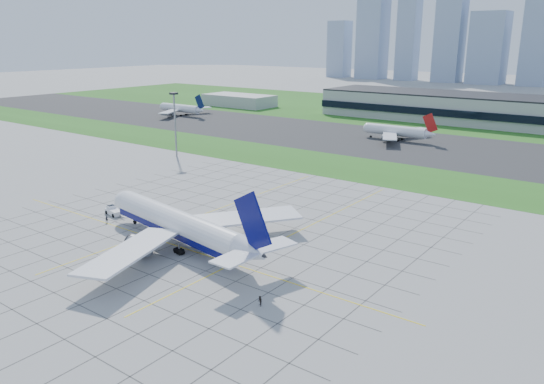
% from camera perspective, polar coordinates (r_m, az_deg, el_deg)
% --- Properties ---
extents(ground, '(1400.00, 1400.00, 0.00)m').
position_cam_1_polar(ground, '(125.67, -9.89, -5.34)').
color(ground, '#9C9C97').
rests_on(ground, ground).
extents(grass_median, '(700.00, 35.00, 0.04)m').
position_cam_1_polar(grass_median, '(195.34, 9.60, 2.41)').
color(grass_median, '#29601B').
rests_on(grass_median, ground).
extents(asphalt_taxiway, '(700.00, 75.00, 0.04)m').
position_cam_1_polar(asphalt_taxiway, '(244.54, 15.61, 4.78)').
color(asphalt_taxiway, '#383838').
rests_on(asphalt_taxiway, ground).
extents(grass_far, '(700.00, 145.00, 0.04)m').
position_cam_1_polar(grass_far, '(348.19, 22.40, 7.37)').
color(grass_far, '#29601B').
rests_on(grass_far, ground).
extents(apron_markings, '(120.00, 130.00, 0.03)m').
position_cam_1_polar(apron_markings, '(132.66, -6.28, -4.02)').
color(apron_markings, '#474744').
rests_on(apron_markings, ground).
extents(service_block, '(50.00, 25.00, 8.00)m').
position_cam_1_polar(service_block, '(382.19, -3.56, 9.81)').
color(service_block, '#B7B7B2').
rests_on(service_block, ground).
extents(light_mast, '(2.50, 2.50, 25.60)m').
position_cam_1_polar(light_mast, '(214.72, -10.42, 7.99)').
color(light_mast, gray).
rests_on(light_mast, ground).
extents(airliner, '(57.24, 57.55, 18.11)m').
position_cam_1_polar(airliner, '(122.44, -10.03, -3.46)').
color(airliner, white).
rests_on(airliner, ground).
extents(pushback_tug, '(8.52, 3.70, 2.34)m').
position_cam_1_polar(pushback_tug, '(148.79, -16.67, -1.96)').
color(pushback_tug, white).
rests_on(pushback_tug, ground).
extents(crew_near, '(0.77, 0.80, 1.84)m').
position_cam_1_polar(crew_near, '(143.14, -17.36, -2.78)').
color(crew_near, black).
rests_on(crew_near, ground).
extents(crew_far, '(1.18, 1.15, 1.91)m').
position_cam_1_polar(crew_far, '(95.44, -1.31, -11.66)').
color(crew_far, black).
rests_on(crew_far, ground).
extents(distant_jet_0, '(35.67, 42.66, 14.08)m').
position_cam_1_polar(distant_jet_0, '(337.47, -9.77, 8.87)').
color(distant_jet_0, white).
rests_on(distant_jet_0, ground).
extents(distant_jet_1, '(34.13, 42.66, 14.08)m').
position_cam_1_polar(distant_jet_1, '(255.41, 13.31, 6.42)').
color(distant_jet_1, white).
rests_on(distant_jet_1, ground).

